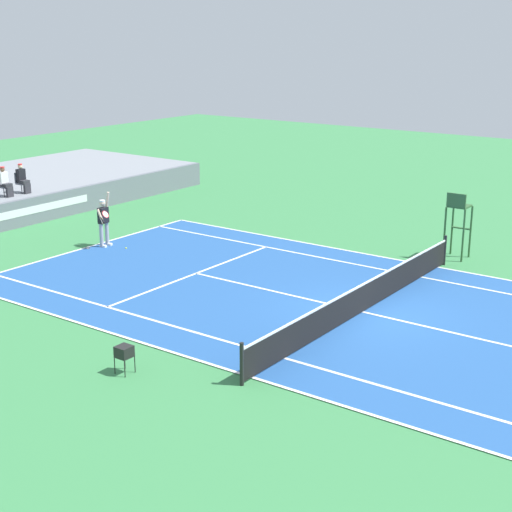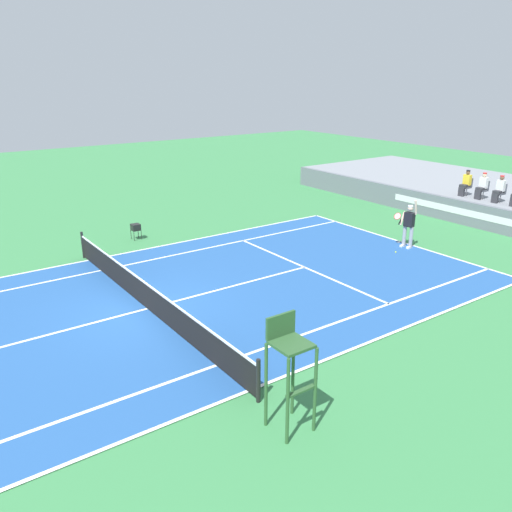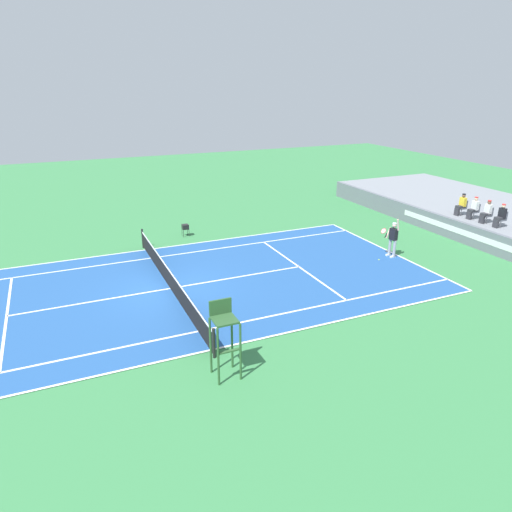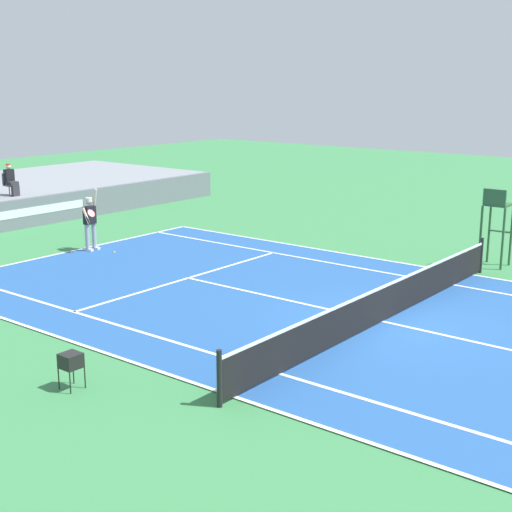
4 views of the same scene
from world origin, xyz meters
name	(u,v)px [view 1 (image 1 of 4)]	position (x,y,z in m)	size (l,w,h in m)	color
ground_plane	(363,313)	(0.00, 0.00, 0.00)	(80.00, 80.00, 0.00)	#387F47
court	(363,312)	(0.00, 0.00, 0.01)	(11.08, 23.88, 0.03)	#235193
net	(364,296)	(0.00, 0.00, 0.52)	(11.98, 0.10, 1.07)	black
barrier_wall	(6,216)	(0.00, 16.63, 0.58)	(24.58, 0.25, 1.16)	slate
spectator_seated_2	(5,182)	(0.84, 17.66, 1.77)	(0.44, 0.60, 1.27)	#474C56
spectator_seated_3	(22,179)	(1.75, 17.66, 1.77)	(0.44, 0.60, 1.27)	#474C56
tennis_player	(104,221)	(0.62, 11.49, 0.99)	(0.75, 0.68, 2.08)	#9E9EA3
tennis_ball	(126,248)	(0.83, 10.57, 0.03)	(0.07, 0.07, 0.07)	#D1E533
umpire_chair	(458,216)	(6.97, 0.00, 1.56)	(0.77, 0.77, 2.44)	#2D562D
ball_hopper	(124,351)	(-7.06, 2.69, 0.57)	(0.36, 0.36, 0.70)	black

